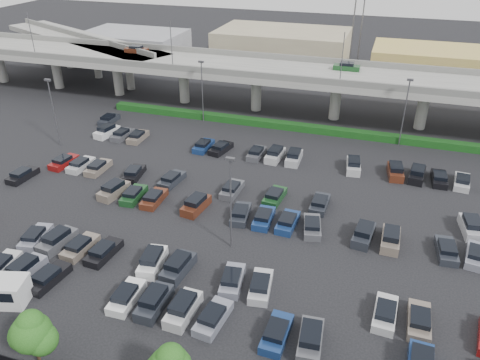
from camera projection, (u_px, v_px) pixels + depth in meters
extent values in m
plane|color=black|center=(253.00, 207.00, 55.54)|extent=(280.00, 280.00, 0.00)
cube|color=gray|center=(308.00, 75.00, 78.72)|extent=(150.00, 13.00, 1.10)
cube|color=slate|center=(301.00, 79.00, 73.00)|extent=(150.00, 0.50, 1.00)
cube|color=slate|center=(315.00, 60.00, 83.42)|extent=(150.00, 0.50, 1.00)
cylinder|color=gray|center=(1.00, 66.00, 98.21)|extent=(1.80, 1.80, 6.70)
cylinder|color=gray|center=(57.00, 72.00, 94.41)|extent=(1.80, 1.80, 6.70)
cube|color=slate|center=(54.00, 56.00, 92.90)|extent=(2.60, 9.75, 0.50)
cylinder|color=gray|center=(118.00, 78.00, 90.62)|extent=(1.80, 1.80, 6.70)
cube|color=slate|center=(116.00, 62.00, 89.10)|extent=(2.60, 9.75, 0.50)
cylinder|color=gray|center=(184.00, 85.00, 86.83)|extent=(1.80, 1.80, 6.70)
cube|color=slate|center=(183.00, 68.00, 85.31)|extent=(2.60, 9.75, 0.50)
cylinder|color=gray|center=(256.00, 92.00, 83.04)|extent=(1.80, 1.80, 6.70)
cube|color=slate|center=(257.00, 75.00, 81.52)|extent=(2.60, 9.75, 0.50)
cylinder|color=gray|center=(335.00, 100.00, 79.24)|extent=(1.80, 1.80, 6.70)
cube|color=slate|center=(337.00, 82.00, 77.73)|extent=(2.60, 9.75, 0.50)
cylinder|color=gray|center=(423.00, 109.00, 75.45)|extent=(1.80, 1.80, 6.70)
cube|color=slate|center=(426.00, 90.00, 73.93)|extent=(2.60, 9.75, 0.50)
cube|color=#562717|center=(136.00, 50.00, 89.97)|extent=(4.40, 1.82, 0.82)
cube|color=black|center=(136.00, 47.00, 89.67)|extent=(2.30, 1.60, 0.50)
cube|color=#18451E|center=(347.00, 68.00, 79.13)|extent=(4.40, 1.82, 0.82)
cube|color=black|center=(347.00, 64.00, 78.83)|extent=(2.30, 1.60, 0.50)
cylinder|color=#505055|center=(31.00, 35.00, 84.99)|extent=(0.14, 0.14, 8.00)
cylinder|color=#505055|center=(171.00, 46.00, 77.40)|extent=(0.14, 0.14, 8.00)
cylinder|color=#505055|center=(342.00, 59.00, 69.82)|extent=(0.14, 0.14, 8.00)
cube|color=gray|center=(82.00, 40.00, 101.98)|extent=(50.93, 30.13, 1.10)
cube|color=slate|center=(81.00, 35.00, 101.47)|extent=(47.34, 22.43, 1.00)
cylinder|color=gray|center=(44.00, 45.00, 115.21)|extent=(1.60, 1.60, 6.70)
cylinder|color=gray|center=(68.00, 53.00, 108.04)|extent=(1.60, 1.60, 6.70)
cylinder|color=gray|center=(97.00, 62.00, 100.86)|extent=(1.60, 1.60, 6.70)
cylinder|color=gray|center=(130.00, 73.00, 93.69)|extent=(1.60, 1.60, 6.70)
cube|color=#113A11|center=(297.00, 127.00, 76.11)|extent=(66.00, 1.60, 1.10)
cylinder|color=#332316|center=(38.00, 356.00, 35.27)|extent=(0.26, 0.26, 1.96)
sphere|color=#1D4F15|center=(31.00, 333.00, 34.12)|extent=(3.04, 3.04, 3.04)
sphere|color=#1D4F15|center=(42.00, 340.00, 34.27)|extent=(2.39, 2.39, 2.39)
sphere|color=#1D4F15|center=(25.00, 335.00, 34.37)|extent=(2.39, 2.39, 2.39)
sphere|color=#1D4F15|center=(30.00, 323.00, 33.79)|extent=(2.06, 2.06, 2.06)
sphere|color=#1D4F15|center=(170.00, 358.00, 31.03)|extent=(2.08, 2.08, 2.08)
cube|color=silver|center=(1.00, 266.00, 45.34)|extent=(2.23, 4.55, 0.82)
cube|color=gray|center=(24.00, 271.00, 44.54)|extent=(2.23, 4.55, 1.05)
cube|color=black|center=(23.00, 264.00, 44.14)|extent=(1.84, 2.74, 0.65)
cube|color=black|center=(49.00, 278.00, 43.85)|extent=(2.27, 4.57, 0.82)
cube|color=black|center=(46.00, 274.00, 43.38)|extent=(1.83, 2.46, 0.50)
cube|color=white|center=(127.00, 297.00, 41.61)|extent=(1.95, 4.45, 0.82)
cube|color=black|center=(125.00, 293.00, 41.14)|extent=(1.67, 2.35, 0.50)
cube|color=#262931|center=(154.00, 303.00, 40.81)|extent=(1.86, 4.41, 1.05)
cube|color=black|center=(153.00, 296.00, 40.42)|extent=(1.62, 2.61, 0.65)
cube|color=silver|center=(183.00, 310.00, 40.07)|extent=(1.98, 4.46, 1.05)
cube|color=black|center=(183.00, 303.00, 39.67)|extent=(1.70, 2.66, 0.65)
cube|color=gray|center=(213.00, 318.00, 39.38)|extent=(2.30, 4.58, 0.82)
cube|color=black|center=(212.00, 315.00, 38.91)|extent=(1.85, 2.46, 0.50)
cube|color=navy|center=(277.00, 334.00, 37.89)|extent=(1.98, 4.46, 0.82)
cube|color=black|center=(276.00, 330.00, 37.42)|extent=(1.68, 2.36, 0.50)
cube|color=#4C4D53|center=(310.00, 341.00, 37.09)|extent=(2.15, 4.53, 1.05)
cube|color=black|center=(311.00, 334.00, 36.69)|extent=(1.80, 2.71, 0.65)
cube|color=black|center=(422.00, 360.00, 34.46)|extent=(1.74, 2.68, 0.65)
cube|color=gray|center=(36.00, 238.00, 49.51)|extent=(2.56, 4.65, 0.82)
cube|color=black|center=(33.00, 234.00, 49.04)|extent=(1.98, 2.55, 0.50)
cube|color=#4C4D53|center=(58.00, 242.00, 48.71)|extent=(2.38, 4.60, 1.05)
cube|color=black|center=(56.00, 235.00, 48.31)|extent=(1.93, 2.79, 0.65)
cube|color=#76695D|center=(81.00, 247.00, 48.02)|extent=(2.14, 4.52, 0.82)
cube|color=black|center=(78.00, 244.00, 47.55)|extent=(1.77, 2.41, 0.50)
cube|color=black|center=(104.00, 252.00, 47.27)|extent=(2.12, 4.52, 0.82)
cube|color=black|center=(102.00, 249.00, 46.80)|extent=(1.76, 2.41, 0.50)
cube|color=white|center=(153.00, 262.00, 45.73)|extent=(2.43, 4.62, 1.05)
cube|color=black|center=(152.00, 256.00, 45.33)|extent=(1.96, 2.80, 0.65)
cube|color=#262931|center=(178.00, 268.00, 44.98)|extent=(2.20, 4.54, 1.05)
cube|color=black|center=(178.00, 261.00, 44.59)|extent=(1.82, 2.73, 0.65)
cube|color=gray|center=(232.00, 281.00, 43.55)|extent=(2.40, 4.61, 0.82)
cube|color=black|center=(232.00, 277.00, 43.08)|extent=(1.90, 2.50, 0.50)
cube|color=#B9B9BE|center=(261.00, 287.00, 42.80)|extent=(2.38, 4.60, 0.82)
cube|color=black|center=(260.00, 283.00, 42.33)|extent=(1.89, 2.49, 0.50)
cube|color=silver|center=(385.00, 314.00, 39.82)|extent=(2.07, 4.50, 0.82)
cube|color=black|center=(386.00, 310.00, 39.35)|extent=(1.73, 2.39, 0.50)
cube|color=#76695D|center=(419.00, 321.00, 39.08)|extent=(1.87, 4.42, 0.82)
cube|color=black|center=(420.00, 318.00, 38.61)|extent=(1.63, 2.32, 0.50)
cube|color=black|center=(23.00, 176.00, 61.65)|extent=(2.06, 4.49, 0.82)
cube|color=black|center=(21.00, 172.00, 61.18)|extent=(1.72, 2.38, 0.50)
cube|color=#76695D|center=(114.00, 191.00, 57.87)|extent=(2.49, 4.63, 1.05)
cube|color=black|center=(113.00, 185.00, 57.48)|extent=(1.99, 2.82, 0.65)
cube|color=#18451E|center=(134.00, 195.00, 57.18)|extent=(2.09, 4.51, 0.82)
cube|color=black|center=(132.00, 192.00, 56.71)|extent=(1.74, 2.40, 0.50)
cube|color=#562717|center=(154.00, 199.00, 56.44)|extent=(1.92, 4.44, 0.82)
cube|color=black|center=(153.00, 195.00, 55.97)|extent=(1.65, 2.33, 0.50)
cube|color=#562717|center=(196.00, 206.00, 54.89)|extent=(2.38, 4.60, 1.05)
cube|color=black|center=(196.00, 200.00, 54.50)|extent=(1.93, 2.79, 0.65)
cube|color=#262931|center=(241.00, 214.00, 53.46)|extent=(2.36, 4.59, 0.82)
cube|color=black|center=(240.00, 211.00, 52.99)|extent=(1.88, 2.48, 0.50)
cube|color=navy|center=(264.00, 219.00, 52.71)|extent=(1.98, 4.46, 0.82)
cube|color=black|center=(263.00, 215.00, 52.24)|extent=(1.68, 2.36, 0.50)
cube|color=navy|center=(288.00, 223.00, 51.97)|extent=(2.05, 4.49, 0.82)
cube|color=black|center=(287.00, 219.00, 51.50)|extent=(1.72, 2.38, 0.50)
cube|color=#4C4D53|center=(312.00, 227.00, 51.22)|extent=(2.67, 4.68, 0.82)
cube|color=black|center=(312.00, 223.00, 50.76)|extent=(2.03, 2.57, 0.50)
cube|color=#262931|center=(363.00, 235.00, 49.68)|extent=(2.35, 4.59, 1.05)
cube|color=black|center=(364.00, 229.00, 49.28)|extent=(1.91, 2.78, 0.65)
cube|color=#76695D|center=(390.00, 240.00, 48.93)|extent=(1.89, 4.43, 1.05)
cube|color=black|center=(392.00, 234.00, 48.54)|extent=(1.64, 2.62, 0.65)
cube|color=#262931|center=(446.00, 251.00, 47.50)|extent=(2.19, 4.54, 0.82)
cube|color=black|center=(448.00, 247.00, 47.03)|extent=(1.79, 2.43, 0.50)
cube|color=gray|center=(476.00, 256.00, 46.75)|extent=(2.50, 4.63, 0.82)
cube|color=black|center=(477.00, 252.00, 46.29)|extent=(1.95, 2.53, 0.50)
cube|color=maroon|center=(64.00, 162.00, 65.08)|extent=(2.24, 4.56, 0.82)
cube|color=black|center=(62.00, 159.00, 64.61)|extent=(1.82, 2.45, 0.50)
cube|color=silver|center=(81.00, 165.00, 64.33)|extent=(2.02, 4.48, 0.82)
cube|color=black|center=(79.00, 162.00, 63.86)|extent=(1.70, 2.37, 0.50)
cube|color=#76695D|center=(98.00, 168.00, 63.59)|extent=(1.85, 4.41, 0.82)
cube|color=black|center=(97.00, 165.00, 63.12)|extent=(1.62, 2.31, 0.50)
cube|color=black|center=(134.00, 174.00, 62.10)|extent=(2.42, 4.61, 0.82)
cube|color=black|center=(133.00, 170.00, 61.63)|extent=(1.91, 2.50, 0.50)
cube|color=#262931|center=(172.00, 180.00, 60.61)|extent=(2.30, 4.57, 0.82)
cube|color=black|center=(171.00, 177.00, 60.14)|extent=(1.85, 2.46, 0.50)
cube|color=#4C4D53|center=(232.00, 190.00, 58.37)|extent=(1.99, 4.47, 0.82)
cube|color=black|center=(231.00, 186.00, 57.90)|extent=(1.69, 2.36, 0.50)
cube|color=#18451E|center=(275.00, 197.00, 56.88)|extent=(2.21, 4.55, 0.82)
cube|color=black|center=(274.00, 193.00, 56.41)|extent=(1.80, 2.44, 0.50)
cube|color=#262931|center=(320.00, 204.00, 55.39)|extent=(1.96, 4.46, 0.82)
cube|color=black|center=(320.00, 201.00, 54.92)|extent=(1.68, 2.35, 0.50)
cube|color=#B9B9BE|center=(471.00, 228.00, 50.87)|extent=(2.35, 4.59, 1.05)
cube|color=black|center=(473.00, 222.00, 50.47)|extent=(1.91, 2.78, 0.65)
cube|color=white|center=(107.00, 132.00, 74.19)|extent=(2.54, 4.65, 1.05)
cube|color=black|center=(106.00, 128.00, 73.80)|extent=(2.02, 2.83, 0.65)
cube|color=#4C4D53|center=(122.00, 135.00, 73.50)|extent=(2.08, 4.50, 0.82)
cube|color=black|center=(121.00, 132.00, 73.03)|extent=(1.73, 2.39, 0.50)
cube|color=#76695D|center=(138.00, 137.00, 72.76)|extent=(1.93, 4.45, 0.82)
cube|color=black|center=(137.00, 134.00, 72.29)|extent=(1.66, 2.34, 0.50)
cube|color=navy|center=(204.00, 146.00, 69.78)|extent=(2.00, 4.47, 0.82)
cube|color=black|center=(203.00, 143.00, 69.31)|extent=(1.70, 2.37, 0.50)
cube|color=black|center=(221.00, 149.00, 69.03)|extent=(2.72, 4.69, 0.82)
cube|color=black|center=(220.00, 145.00, 68.56)|extent=(2.06, 2.59, 0.50)
cube|color=#4C4D53|center=(257.00, 154.00, 67.54)|extent=(1.96, 4.46, 0.82)
cube|color=black|center=(256.00, 150.00, 67.07)|extent=(1.67, 2.35, 0.50)
cube|color=silver|center=(275.00, 156.00, 66.74)|extent=(2.19, 4.54, 1.05)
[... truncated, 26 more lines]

